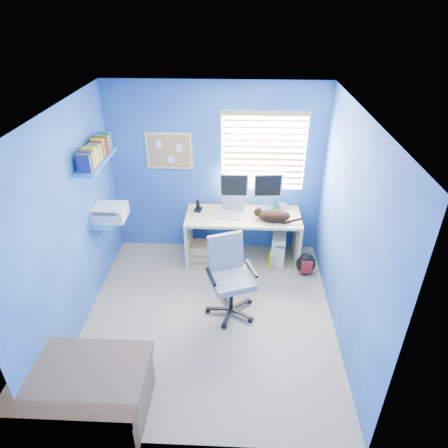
{
  "coord_description": "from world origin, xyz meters",
  "views": [
    {
      "loc": [
        0.34,
        -3.62,
        3.49
      ],
      "look_at": [
        0.15,
        0.65,
        0.95
      ],
      "focal_mm": 32.0,
      "sensor_mm": 36.0,
      "label": 1
    }
  ],
  "objects_px": {
    "desk": "(243,237)",
    "laptop": "(231,208)",
    "tower_pc": "(279,246)",
    "cat": "(274,216)",
    "office_chair": "(230,286)"
  },
  "relations": [
    {
      "from": "cat",
      "to": "office_chair",
      "type": "relative_size",
      "value": 0.43
    },
    {
      "from": "desk",
      "to": "office_chair",
      "type": "xyz_separation_m",
      "value": [
        -0.15,
        -1.1,
        0.0
      ]
    },
    {
      "from": "cat",
      "to": "laptop",
      "type": "bearing_deg",
      "value": -175.02
    },
    {
      "from": "laptop",
      "to": "office_chair",
      "type": "bearing_deg",
      "value": -80.53
    },
    {
      "from": "desk",
      "to": "laptop",
      "type": "bearing_deg",
      "value": -178.87
    },
    {
      "from": "desk",
      "to": "tower_pc",
      "type": "distance_m",
      "value": 0.55
    },
    {
      "from": "cat",
      "to": "office_chair",
      "type": "height_order",
      "value": "office_chair"
    },
    {
      "from": "tower_pc",
      "to": "desk",
      "type": "bearing_deg",
      "value": -171.8
    },
    {
      "from": "desk",
      "to": "office_chair",
      "type": "bearing_deg",
      "value": -97.64
    },
    {
      "from": "laptop",
      "to": "office_chair",
      "type": "distance_m",
      "value": 1.2
    },
    {
      "from": "cat",
      "to": "tower_pc",
      "type": "distance_m",
      "value": 0.62
    },
    {
      "from": "desk",
      "to": "cat",
      "type": "xyz_separation_m",
      "value": [
        0.42,
        -0.13,
        0.45
      ]
    },
    {
      "from": "office_chair",
      "to": "laptop",
      "type": "bearing_deg",
      "value": 91.02
    },
    {
      "from": "laptop",
      "to": "cat",
      "type": "relative_size",
      "value": 0.77
    },
    {
      "from": "desk",
      "to": "tower_pc",
      "type": "bearing_deg",
      "value": 0.89
    }
  ]
}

